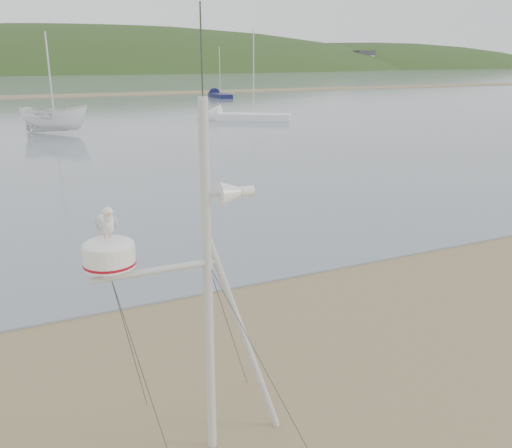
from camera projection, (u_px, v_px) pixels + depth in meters
name	position (u px, v px, depth m)	size (l,w,h in m)	color
sandbar	(0.00, 97.00, 67.17)	(560.00, 7.00, 0.07)	olive
hill_ridge	(49.00, 120.00, 223.17)	(620.00, 180.00, 80.00)	#233A17
far_cottages	(2.00, 61.00, 176.18)	(294.40, 6.30, 8.00)	silver
mast_rig	(207.00, 360.00, 6.45)	(2.34, 2.49, 5.27)	beige
boat_white	(52.00, 96.00, 34.67)	(1.78, 1.83, 4.73)	white
sailboat_blue_far	(216.00, 95.00, 68.89)	(2.00, 6.70, 6.59)	#121440
sailboat_white_near	(228.00, 116.00, 43.05)	(7.38, 5.64, 7.51)	white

